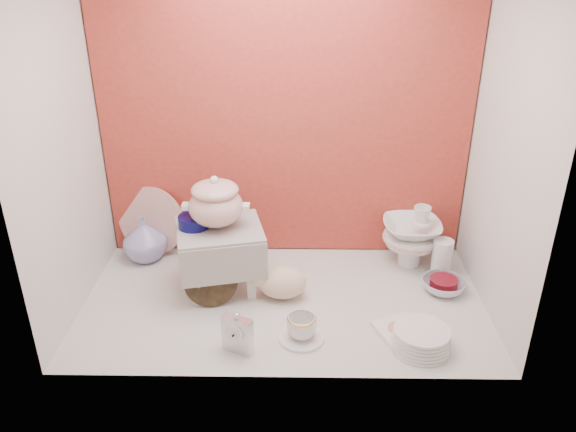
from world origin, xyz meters
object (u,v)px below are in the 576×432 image
object	(u,v)px
floral_platter	(151,221)
crystal_bowl	(443,286)
step_stool	(221,259)
soup_tureen	(216,201)
blue_white_vase	(145,239)
plush_pig	(282,282)
gold_rim_teacup	(301,327)
mantel_clock	(238,333)
dinner_plate_stack	(421,338)
porcelain_tower	(411,235)

from	to	relation	value
floral_platter	crystal_bowl	world-z (taller)	floral_platter
step_stool	crystal_bowl	world-z (taller)	step_stool
soup_tureen	blue_white_vase	bearing A→B (deg)	148.64
plush_pig	gold_rim_teacup	distance (m)	0.31
soup_tureen	gold_rim_teacup	distance (m)	0.66
soup_tureen	plush_pig	xyz separation A→B (m)	(0.29, -0.09, -0.36)
step_stool	blue_white_vase	distance (m)	0.50
mantel_clock	dinner_plate_stack	bearing A→B (deg)	27.26
gold_rim_teacup	porcelain_tower	size ratio (longest dim) A/B	0.38
floral_platter	dinner_plate_stack	bearing A→B (deg)	-31.56
blue_white_vase	crystal_bowl	size ratio (longest dim) A/B	1.16
mantel_clock	floral_platter	bearing A→B (deg)	147.77
mantel_clock	crystal_bowl	distance (m)	1.02
step_stool	floral_platter	world-z (taller)	floral_platter
dinner_plate_stack	porcelain_tower	bearing A→B (deg)	84.21
mantel_clock	blue_white_vase	bearing A→B (deg)	151.60
floral_platter	mantel_clock	distance (m)	0.95
step_stool	plush_pig	world-z (taller)	step_stool
mantel_clock	porcelain_tower	xyz separation A→B (m)	(0.80, 0.69, 0.07)
crystal_bowl	plush_pig	bearing A→B (deg)	-175.38
soup_tureen	crystal_bowl	distance (m)	1.12
soup_tureen	gold_rim_teacup	bearing A→B (deg)	-45.79
floral_platter	crystal_bowl	bearing A→B (deg)	-14.03
soup_tureen	blue_white_vase	size ratio (longest dim) A/B	1.24
step_stool	mantel_clock	distance (m)	0.47
soup_tureen	blue_white_vase	xyz separation A→B (m)	(-0.41, 0.25, -0.33)
porcelain_tower	dinner_plate_stack	bearing A→B (deg)	-95.79
gold_rim_teacup	step_stool	bearing A→B (deg)	134.48
porcelain_tower	crystal_bowl	bearing A→B (deg)	-64.90
step_stool	porcelain_tower	xyz separation A→B (m)	(0.91, 0.24, 0.00)
blue_white_vase	mantel_clock	size ratio (longest dim) A/B	1.27
floral_platter	mantel_clock	bearing A→B (deg)	-57.05
blue_white_vase	dinner_plate_stack	distance (m)	1.44
plush_pig	floral_platter	bearing A→B (deg)	171.09
blue_white_vase	crystal_bowl	world-z (taller)	blue_white_vase
blue_white_vase	plush_pig	world-z (taller)	blue_white_vase
soup_tureen	mantel_clock	bearing A→B (deg)	-74.80
crystal_bowl	porcelain_tower	distance (m)	0.31
mantel_clock	crystal_bowl	xyz separation A→B (m)	(0.91, 0.44, -0.06)
plush_pig	crystal_bowl	world-z (taller)	plush_pig
floral_platter	porcelain_tower	distance (m)	1.32
porcelain_tower	soup_tureen	bearing A→B (deg)	-166.60
mantel_clock	gold_rim_teacup	xyz separation A→B (m)	(0.25, 0.08, -0.03)
step_stool	soup_tureen	xyz separation A→B (m)	(-0.01, 0.02, 0.28)
gold_rim_teacup	dinner_plate_stack	distance (m)	0.48
mantel_clock	soup_tureen	bearing A→B (deg)	130.02
mantel_clock	porcelain_tower	distance (m)	1.06
mantel_clock	plush_pig	world-z (taller)	mantel_clock
plush_pig	dinner_plate_stack	distance (m)	0.66
step_stool	mantel_clock	world-z (taller)	step_stool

